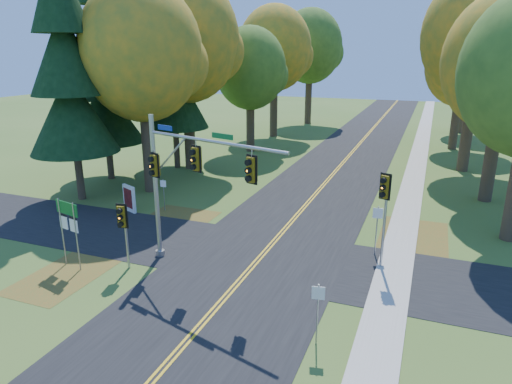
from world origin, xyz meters
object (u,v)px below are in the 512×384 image
(traffic_mast, at_px, (182,175))
(route_sign_cluster, at_px, (68,220))
(info_kiosk, at_px, (129,199))
(east_signal_pole, at_px, (385,197))

(traffic_mast, bearing_deg, route_sign_cluster, -142.69)
(traffic_mast, relative_size, route_sign_cluster, 2.26)
(traffic_mast, distance_m, route_sign_cluster, 5.68)
(route_sign_cluster, xyz_separation_m, info_kiosk, (-2.16, 7.30, -1.45))
(traffic_mast, height_order, east_signal_pole, traffic_mast)
(traffic_mast, relative_size, info_kiosk, 4.35)
(route_sign_cluster, bearing_deg, east_signal_pole, 33.74)
(route_sign_cluster, bearing_deg, info_kiosk, 119.85)
(traffic_mast, bearing_deg, east_signal_pole, 36.33)
(east_signal_pole, bearing_deg, info_kiosk, -168.06)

